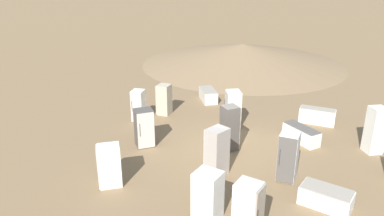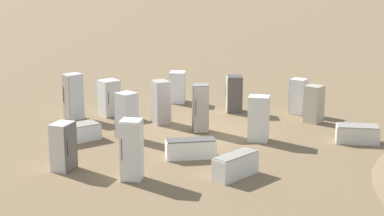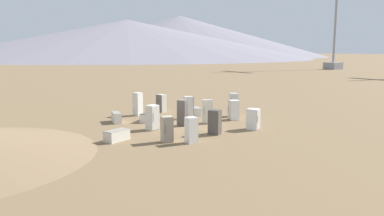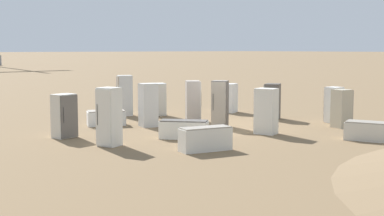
% 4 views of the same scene
% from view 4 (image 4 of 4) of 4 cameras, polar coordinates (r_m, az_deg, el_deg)
% --- Properties ---
extents(ground_plane, '(1000.00, 1000.00, 0.00)m').
position_cam_4_polar(ground_plane, '(21.85, 3.27, -1.97)').
color(ground_plane, brown).
extents(discarded_fridge_0, '(1.71, 0.92, 0.75)m').
position_cam_4_polar(discarded_fridge_0, '(16.58, 1.44, -3.31)').
color(discarded_fridge_0, silver).
rests_on(discarded_fridge_0, ground_plane).
extents(discarded_fridge_1, '(0.99, 0.95, 1.43)m').
position_cam_4_polar(discarded_fridge_1, '(26.66, 3.96, 1.08)').
color(discarded_fridge_1, white).
rests_on(discarded_fridge_1, ground_plane).
extents(discarded_fridge_2, '(1.27, 1.70, 0.66)m').
position_cam_4_polar(discarded_fridge_2, '(19.41, 18.30, -2.35)').
color(discarded_fridge_2, beige).
rests_on(discarded_fridge_2, ground_plane).
extents(discarded_fridge_3, '(0.84, 0.90, 1.70)m').
position_cam_4_polar(discarded_fridge_3, '(19.98, 7.94, -0.34)').
color(discarded_fridge_3, silver).
rests_on(discarded_fridge_3, ground_plane).
extents(discarded_fridge_4, '(0.91, 0.94, 1.77)m').
position_cam_4_polar(discarded_fridge_4, '(23.31, 0.12, 0.75)').
color(discarded_fridge_4, '#A89E93').
rests_on(discarded_fridge_4, ground_plane).
extents(discarded_fridge_5, '(0.86, 0.85, 1.88)m').
position_cam_4_polar(discarded_fridge_5, '(21.62, 3.01, 0.45)').
color(discarded_fridge_5, '#4C4742').
rests_on(discarded_fridge_5, ground_plane).
extents(discarded_fridge_6, '(0.94, 0.93, 1.54)m').
position_cam_4_polar(discarded_fridge_6, '(25.29, -3.75, 0.92)').
color(discarded_fridge_6, white).
rests_on(discarded_fridge_6, ground_plane).
extents(discarded_fridge_7, '(0.74, 0.73, 1.54)m').
position_cam_4_polar(discarded_fridge_7, '(22.22, 15.69, -0.06)').
color(discarded_fridge_7, '#B2A88E').
rests_on(discarded_fridge_7, ground_plane).
extents(discarded_fridge_8, '(0.96, 0.95, 1.59)m').
position_cam_4_polar(discarded_fridge_8, '(24.34, 8.53, 0.71)').
color(discarded_fridge_8, '#4C4742').
rests_on(discarded_fridge_8, ground_plane).
extents(discarded_fridge_9, '(0.81, 0.79, 1.91)m').
position_cam_4_polar(discarded_fridge_9, '(17.53, -8.85, -0.94)').
color(discarded_fridge_9, silver).
rests_on(discarded_fridge_9, ground_plane).
extents(discarded_fridge_10, '(1.73, 1.33, 0.62)m').
position_cam_4_polar(discarded_fridge_10, '(22.37, -9.14, -1.04)').
color(discarded_fridge_10, white).
rests_on(discarded_fridge_10, ground_plane).
extents(discarded_fridge_11, '(0.84, 0.78, 1.91)m').
position_cam_4_polar(discarded_fridge_11, '(25.40, -7.21, 1.33)').
color(discarded_fridge_11, silver).
rests_on(discarded_fridge_11, ground_plane).
extents(discarded_fridge_12, '(0.58, 0.66, 1.53)m').
position_cam_4_polar(discarded_fridge_12, '(23.64, 14.87, 0.33)').
color(discarded_fridge_12, white).
rests_on(discarded_fridge_12, ground_plane).
extents(discarded_fridge_13, '(0.86, 0.73, 1.56)m').
position_cam_4_polar(discarded_fridge_13, '(19.49, -13.46, -0.83)').
color(discarded_fridge_13, beige).
rests_on(discarded_fridge_13, ground_plane).
extents(discarded_fridge_14, '(1.55, 1.67, 0.66)m').
position_cam_4_polar(discarded_fridge_14, '(18.80, -0.87, -2.30)').
color(discarded_fridge_14, silver).
rests_on(discarded_fridge_14, ground_plane).
extents(discarded_fridge_15, '(0.77, 0.82, 1.76)m').
position_cam_4_polar(discarded_fridge_15, '(21.74, -4.71, 0.32)').
color(discarded_fridge_15, silver).
rests_on(discarded_fridge_15, ground_plane).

